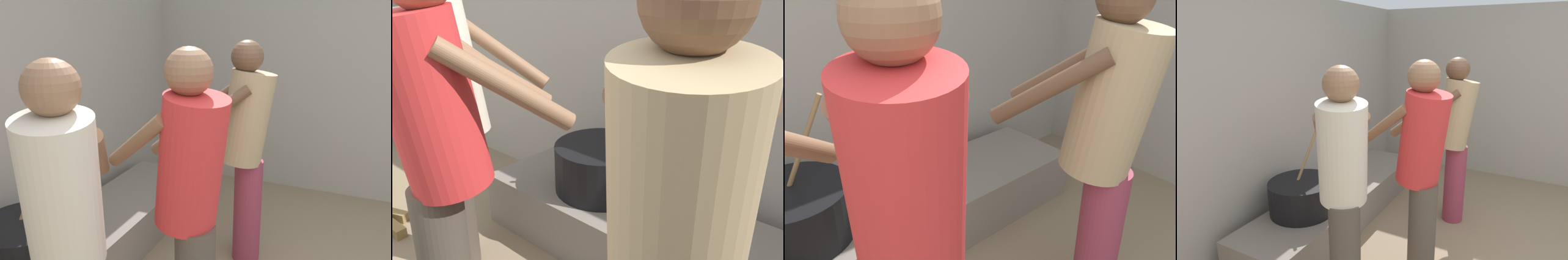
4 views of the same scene
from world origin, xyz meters
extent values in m
cube|color=#9E998E|center=(0.00, 2.38, 1.08)|extent=(5.40, 0.20, 2.16)
cube|color=slate|center=(0.58, 1.86, 0.17)|extent=(2.38, 0.60, 0.33)
cylinder|color=black|center=(0.04, 1.90, 0.47)|extent=(0.55, 0.55, 0.27)
cylinder|color=#937047|center=(0.14, 1.90, 0.81)|extent=(0.24, 0.14, 0.51)
cylinder|color=tan|center=(1.07, 0.89, 1.09)|extent=(0.44, 0.48, 0.66)
cylinder|color=brown|center=(1.08, 1.17, 1.15)|extent=(0.28, 0.45, 0.36)
cylinder|color=brown|center=(0.84, 1.04, 1.15)|extent=(0.28, 0.45, 0.36)
cylinder|color=red|center=(0.11, 0.88, 1.10)|extent=(0.44, 0.48, 0.67)
cylinder|color=brown|center=(0.33, 1.04, 1.17)|extent=(0.27, 0.46, 0.36)
cylinder|color=brown|center=(0.09, 1.16, 1.17)|extent=(0.27, 0.46, 0.36)
cylinder|color=#4C4238|center=(-0.39, 1.20, 0.39)|extent=(0.20, 0.20, 0.78)
cylinder|color=beige|center=(-0.36, 1.22, 1.09)|extent=(0.49, 0.46, 0.66)
cylinder|color=brown|center=(-0.09, 1.24, 1.16)|extent=(0.43, 0.33, 0.36)
cylinder|color=brown|center=(-0.24, 1.46, 1.16)|extent=(0.43, 0.33, 0.36)
camera|label=1|loc=(-1.42, 0.20, 1.75)|focal=35.93mm
camera|label=2|loc=(1.43, 0.20, 1.54)|focal=38.61mm
camera|label=3|loc=(-0.30, 0.13, 1.65)|focal=35.87mm
camera|label=4|loc=(-1.91, 0.20, 1.74)|focal=30.07mm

